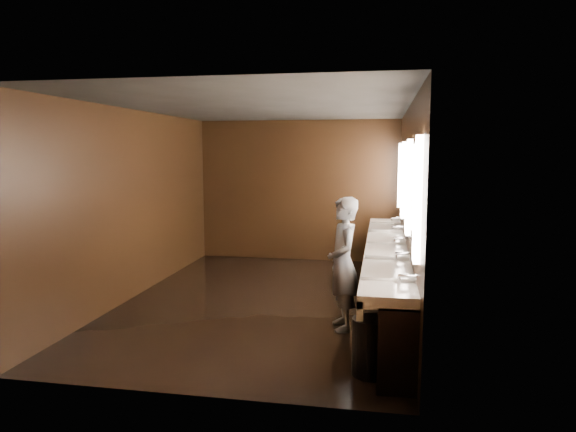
# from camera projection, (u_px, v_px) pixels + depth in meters

# --- Properties ---
(floor) EXTENTS (6.00, 6.00, 0.00)m
(floor) POSITION_uv_depth(u_px,v_px,m) (265.00, 301.00, 7.54)
(floor) COLOR black
(floor) RESTS_ON ground
(ceiling) EXTENTS (4.00, 6.00, 0.02)m
(ceiling) POSITION_uv_depth(u_px,v_px,m) (264.00, 107.00, 7.19)
(ceiling) COLOR #2D2D2B
(ceiling) RESTS_ON wall_back
(wall_back) EXTENTS (4.00, 0.02, 2.80)m
(wall_back) POSITION_uv_depth(u_px,v_px,m) (298.00, 191.00, 10.29)
(wall_back) COLOR black
(wall_back) RESTS_ON floor
(wall_front) EXTENTS (4.00, 0.02, 2.80)m
(wall_front) POSITION_uv_depth(u_px,v_px,m) (187.00, 242.00, 4.44)
(wall_front) COLOR black
(wall_front) RESTS_ON floor
(wall_left) EXTENTS (0.02, 6.00, 2.80)m
(wall_left) POSITION_uv_depth(u_px,v_px,m) (135.00, 204.00, 7.72)
(wall_left) COLOR black
(wall_left) RESTS_ON floor
(wall_right) EXTENTS (0.02, 6.00, 2.80)m
(wall_right) POSITION_uv_depth(u_px,v_px,m) (407.00, 209.00, 7.01)
(wall_right) COLOR black
(wall_right) RESTS_ON floor
(sink_counter) EXTENTS (0.55, 5.40, 1.01)m
(sink_counter) POSITION_uv_depth(u_px,v_px,m) (390.00, 273.00, 7.16)
(sink_counter) COLOR black
(sink_counter) RESTS_ON floor
(mirror_band) EXTENTS (0.06, 5.03, 1.15)m
(mirror_band) POSITION_uv_depth(u_px,v_px,m) (407.00, 183.00, 6.97)
(mirror_band) COLOR #FDE3CD
(mirror_band) RESTS_ON wall_right
(person) EXTENTS (0.53, 0.68, 1.64)m
(person) POSITION_uv_depth(u_px,v_px,m) (343.00, 264.00, 6.27)
(person) COLOR #96B8E1
(person) RESTS_ON floor
(trash_bin) EXTENTS (0.42, 0.42, 0.57)m
(trash_bin) POSITION_uv_depth(u_px,v_px,m) (371.00, 347.00, 5.01)
(trash_bin) COLOR black
(trash_bin) RESTS_ON floor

